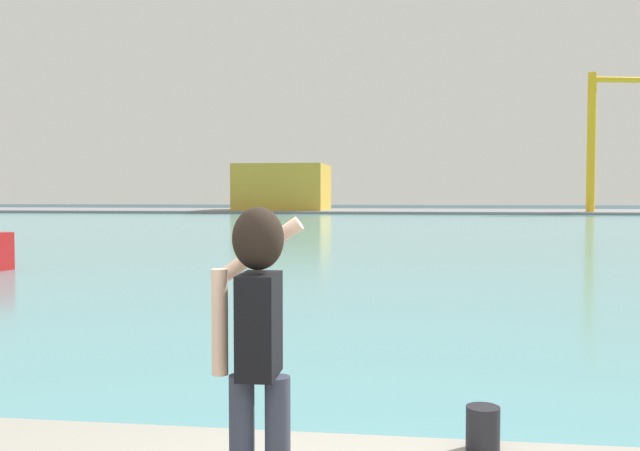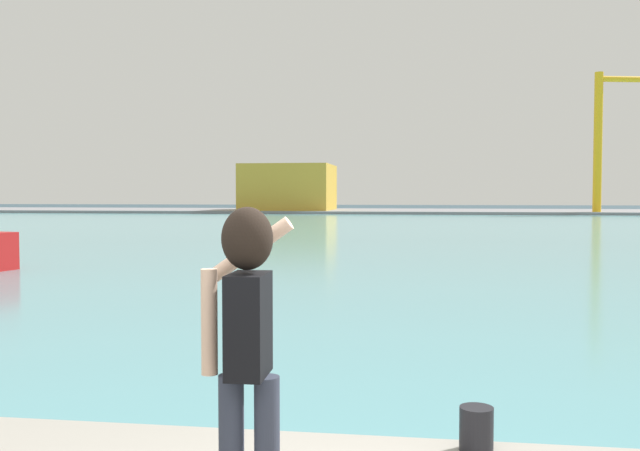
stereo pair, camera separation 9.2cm
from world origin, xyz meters
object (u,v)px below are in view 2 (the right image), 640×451
object	(u,v)px
harbor_bollard	(476,429)
warehouse_left	(289,187)
person_photographer	(247,331)
port_crane	(611,126)

from	to	relation	value
harbor_bollard	warehouse_left	size ratio (longest dim) A/B	0.03
person_photographer	harbor_bollard	size ratio (longest dim) A/B	5.59
warehouse_left	harbor_bollard	bearing A→B (deg)	-78.32
person_photographer	port_crane	distance (m)	87.71
person_photographer	port_crane	bearing A→B (deg)	-16.47
harbor_bollard	port_crane	distance (m)	86.23
warehouse_left	port_crane	size ratio (longest dim) A/B	0.71
person_photographer	warehouse_left	distance (m)	90.77
person_photographer	warehouse_left	world-z (taller)	warehouse_left
harbor_bollard	warehouse_left	xyz separation A→B (m)	(-18.17, 87.89, 2.60)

